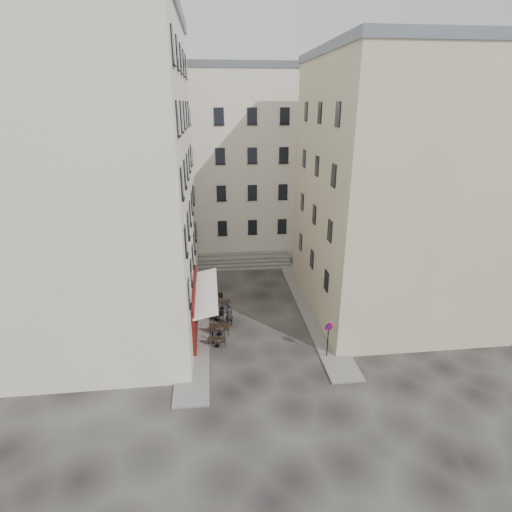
{
  "coord_description": "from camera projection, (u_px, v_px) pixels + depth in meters",
  "views": [
    {
      "loc": [
        -2.94,
        -24.1,
        15.12
      ],
      "look_at": [
        0.23,
        4.0,
        4.25
      ],
      "focal_mm": 28.0,
      "sensor_mm": 36.0,
      "label": 1
    }
  ],
  "objects": [
    {
      "name": "bistro_table_e",
      "position": [
        216.0,
        297.0,
        32.36
      ],
      "size": [
        1.16,
        0.54,
        0.82
      ],
      "color": "black",
      "rests_on": "ground"
    },
    {
      "name": "sidewalk_right",
      "position": [
        311.0,
        308.0,
        31.31
      ],
      "size": [
        2.0,
        18.0,
        0.12
      ],
      "primitive_type": "cube",
      "color": "slate",
      "rests_on": "ground"
    },
    {
      "name": "bistro_table_d",
      "position": [
        222.0,
        304.0,
        31.18
      ],
      "size": [
        1.22,
        0.57,
        0.86
      ],
      "color": "black",
      "rests_on": "ground"
    },
    {
      "name": "sidewalk_left",
      "position": [
        196.0,
        308.0,
        31.3
      ],
      "size": [
        2.0,
        22.0,
        0.12
      ],
      "primitive_type": "cube",
      "color": "slate",
      "rests_on": "ground"
    },
    {
      "name": "building_right",
      "position": [
        396.0,
        188.0,
        29.09
      ],
      "size": [
        12.2,
        14.2,
        18.6
      ],
      "color": "tan",
      "rests_on": "ground"
    },
    {
      "name": "building_left",
      "position": [
        95.0,
        182.0,
        26.07
      ],
      "size": [
        12.2,
        16.2,
        20.6
      ],
      "color": "beige",
      "rests_on": "ground"
    },
    {
      "name": "stone_steps",
      "position": [
        244.0,
        262.0,
        39.6
      ],
      "size": [
        9.0,
        3.15,
        0.8
      ],
      "color": "slate",
      "rests_on": "ground"
    },
    {
      "name": "bistro_table_a",
      "position": [
        217.0,
        341.0,
        26.34
      ],
      "size": [
        1.16,
        0.54,
        0.82
      ],
      "color": "black",
      "rests_on": "ground"
    },
    {
      "name": "bollard_far",
      "position": [
        212.0,
        291.0,
        33.12
      ],
      "size": [
        0.12,
        0.12,
        0.98
      ],
      "color": "black",
      "rests_on": "ground"
    },
    {
      "name": "pedestrian",
      "position": [
        229.0,
        315.0,
        28.59
      ],
      "size": [
        0.81,
        0.74,
        1.86
      ],
      "primitive_type": "imported",
      "rotation": [
        0.0,
        0.0,
        3.7
      ],
      "color": "black",
      "rests_on": "ground"
    },
    {
      "name": "ground",
      "position": [
        259.0,
        333.0,
        28.08
      ],
      "size": [
        90.0,
        90.0,
        0.0
      ],
      "primitive_type": "plane",
      "color": "black",
      "rests_on": "ground"
    },
    {
      "name": "cafe_storefront",
      "position": [
        196.0,
        306.0,
        27.88
      ],
      "size": [
        1.74,
        7.3,
        3.5
      ],
      "color": "#470B0A",
      "rests_on": "ground"
    },
    {
      "name": "bollard_mid",
      "position": [
        212.0,
        311.0,
        29.87
      ],
      "size": [
        0.12,
        0.12,
        0.98
      ],
      "color": "black",
      "rests_on": "ground"
    },
    {
      "name": "bistro_table_c",
      "position": [
        216.0,
        315.0,
        29.56
      ],
      "size": [
        1.21,
        0.57,
        0.85
      ],
      "color": "black",
      "rests_on": "ground"
    },
    {
      "name": "bistro_table_b",
      "position": [
        219.0,
        329.0,
        27.65
      ],
      "size": [
        1.37,
        0.64,
        0.96
      ],
      "color": "black",
      "rests_on": "ground"
    },
    {
      "name": "no_parking_sign",
      "position": [
        328.0,
        333.0,
        24.69
      ],
      "size": [
        0.58,
        0.16,
        2.55
      ],
      "rotation": [
        0.0,
        0.0,
        0.21
      ],
      "color": "black",
      "rests_on": "ground"
    },
    {
      "name": "building_back",
      "position": [
        229.0,
        162.0,
        42.26
      ],
      "size": [
        18.2,
        10.2,
        18.6
      ],
      "color": "beige",
      "rests_on": "ground"
    },
    {
      "name": "bollard_near",
      "position": [
        213.0,
        337.0,
        26.63
      ],
      "size": [
        0.12,
        0.12,
        0.98
      ],
      "color": "black",
      "rests_on": "ground"
    }
  ]
}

